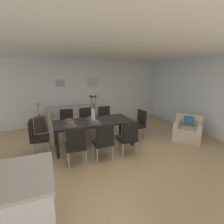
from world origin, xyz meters
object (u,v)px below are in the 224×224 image
at_px(dining_chair_far_left, 103,140).
at_px(sofa, 73,120).
at_px(dining_chair_head_east, 139,123).
at_px(table_lamp, 38,107).
at_px(bowl_far_left, 95,122).
at_px(side_table, 40,125).
at_px(dining_chair_mid_right, 105,118).
at_px(framed_picture_left, 60,83).
at_px(centerpiece_vase, 93,111).
at_px(framed_picture_center, 92,82).
at_px(dining_chair_mid_left, 128,136).
at_px(dining_table, 93,123).
at_px(dining_chair_head_west, 37,136).
at_px(bowl_near_right, 69,120).
at_px(bowl_near_left, 71,124).
at_px(dining_chair_near_left, 76,144).
at_px(bowl_far_right, 91,118).
at_px(dining_chair_near_right, 67,122).
at_px(dining_chair_far_right, 87,120).
at_px(armchair, 187,130).

distance_m(dining_chair_far_left, sofa, 2.84).
xyz_separation_m(dining_chair_head_east, table_lamp, (-2.98, 1.85, 0.38)).
relative_size(bowl_far_left, side_table, 0.33).
relative_size(dining_chair_mid_right, framed_picture_left, 2.65).
distance_m(centerpiece_vase, framed_picture_center, 2.57).
relative_size(dining_chair_mid_left, centerpiece_vase, 1.25).
xyz_separation_m(dining_table, dining_chair_head_west, (-1.51, 0.01, -0.16)).
bearing_deg(bowl_near_right, bowl_near_left, -90.00).
bearing_deg(dining_chair_far_left, dining_chair_mid_right, 69.23).
distance_m(dining_chair_near_left, framed_picture_center, 3.72).
xyz_separation_m(centerpiece_vase, framed_picture_left, (-0.65, 2.39, 0.66)).
xyz_separation_m(dining_chair_head_east, bowl_far_right, (-1.49, 0.23, 0.27)).
distance_m(dining_chair_near_right, sofa, 1.07).
xyz_separation_m(dining_chair_far_right, dining_chair_mid_right, (0.66, -0.00, 0.00)).
relative_size(dining_chair_far_right, side_table, 1.77).
bearing_deg(dining_table, side_table, 129.11).
distance_m(dining_chair_far_left, dining_chair_mid_right, 1.94).
xyz_separation_m(centerpiece_vase, bowl_near_right, (-0.66, 0.22, -0.24)).
bearing_deg(dining_chair_mid_right, dining_chair_far_right, 179.90).
relative_size(centerpiece_vase, armchair, 0.65).
height_order(dining_chair_far_left, dining_chair_mid_right, same).
height_order(dining_chair_mid_left, bowl_far_left, dining_chair_mid_left).
height_order(dining_chair_near_left, armchair, dining_chair_near_left).
bearing_deg(bowl_near_right, dining_chair_head_west, -165.90).
distance_m(dining_chair_near_left, bowl_far_right, 1.32).
bearing_deg(centerpiece_vase, sofa, 98.74).
height_order(dining_table, side_table, dining_table).
bearing_deg(bowl_far_left, dining_chair_near_right, 118.95).
relative_size(centerpiece_vase, bowl_near_right, 4.32).
height_order(dining_chair_near_right, framed_picture_left, framed_picture_left).
relative_size(dining_chair_head_west, bowl_near_left, 5.41).
distance_m(dining_chair_far_left, framed_picture_left, 3.56).
bearing_deg(armchair, dining_table, 167.39).
xyz_separation_m(bowl_far_right, framed_picture_center, (0.65, 2.17, 0.91)).
bearing_deg(bowl_far_left, dining_chair_far_left, -90.96).
xyz_separation_m(dining_chair_far_left, bowl_near_right, (-0.65, 1.12, 0.27)).
distance_m(dining_chair_near_left, dining_chair_mid_left, 1.31).
bearing_deg(bowl_far_left, sofa, 97.82).
distance_m(dining_chair_far_left, side_table, 3.12).
bearing_deg(side_table, dining_chair_near_right, -46.69).
xyz_separation_m(dining_table, bowl_far_left, (0.00, -0.22, 0.11)).
xyz_separation_m(bowl_near_right, framed_picture_center, (1.31, 2.17, 0.91)).
distance_m(dining_chair_head_east, armchair, 1.58).
height_order(sofa, framed_picture_left, framed_picture_left).
xyz_separation_m(sofa, armchair, (3.21, -2.56, 0.01)).
relative_size(bowl_near_right, bowl_far_left, 1.00).
xyz_separation_m(dining_chair_near_right, bowl_far_left, (0.63, -1.14, 0.27)).
relative_size(dining_chair_mid_right, bowl_near_left, 5.41).
bearing_deg(centerpiece_vase, dining_chair_mid_left, -54.55).
xyz_separation_m(dining_chair_far_left, sofa, (-0.28, 2.82, -0.23)).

